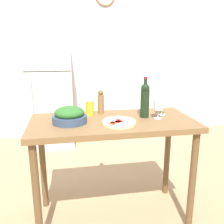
% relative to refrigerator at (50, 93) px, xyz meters
% --- Properties ---
extents(ground_plane, '(14.00, 14.00, 0.00)m').
position_rel_refrigerator_xyz_m(ground_plane, '(0.60, -1.87, -0.80)').
color(ground_plane, tan).
extents(wall_back, '(6.40, 0.08, 2.60)m').
position_rel_refrigerator_xyz_m(wall_back, '(0.60, 0.38, 0.50)').
color(wall_back, silver).
rests_on(wall_back, ground_plane).
extents(refrigerator, '(0.63, 0.69, 1.60)m').
position_rel_refrigerator_xyz_m(refrigerator, '(0.00, 0.00, 0.00)').
color(refrigerator, white).
rests_on(refrigerator, ground_plane).
extents(prep_counter, '(1.33, 0.64, 0.90)m').
position_rel_refrigerator_xyz_m(prep_counter, '(0.60, -1.87, -0.02)').
color(prep_counter, brown).
rests_on(prep_counter, ground_plane).
extents(wine_bottle, '(0.07, 0.07, 0.34)m').
position_rel_refrigerator_xyz_m(wine_bottle, '(0.88, -1.83, 0.26)').
color(wine_bottle, black).
rests_on(wine_bottle, prep_counter).
extents(wine_glass_near, '(0.08, 0.08, 0.15)m').
position_rel_refrigerator_xyz_m(wine_glass_near, '(0.98, -1.89, 0.21)').
color(wine_glass_near, silver).
rests_on(wine_glass_near, prep_counter).
extents(wine_glass_far, '(0.08, 0.08, 0.15)m').
position_rel_refrigerator_xyz_m(wine_glass_far, '(1.05, -1.79, 0.21)').
color(wine_glass_far, silver).
rests_on(wine_glass_far, prep_counter).
extents(pepper_mill, '(0.06, 0.06, 0.21)m').
position_rel_refrigerator_xyz_m(pepper_mill, '(0.54, -1.64, 0.20)').
color(pepper_mill, olive).
rests_on(pepper_mill, prep_counter).
extents(salad_bowl, '(0.27, 0.27, 0.13)m').
position_rel_refrigerator_xyz_m(salad_bowl, '(0.26, -1.88, 0.16)').
color(salad_bowl, '#384C6B').
rests_on(salad_bowl, prep_counter).
extents(homemade_pizza, '(0.26, 0.26, 0.03)m').
position_rel_refrigerator_xyz_m(homemade_pizza, '(0.63, -1.98, 0.12)').
color(homemade_pizza, beige).
rests_on(homemade_pizza, prep_counter).
extents(salt_canister, '(0.07, 0.07, 0.14)m').
position_rel_refrigerator_xyz_m(salt_canister, '(0.44, -1.68, 0.17)').
color(salt_canister, yellow).
rests_on(salt_canister, prep_counter).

